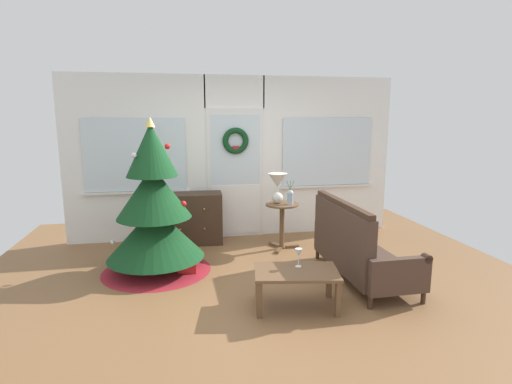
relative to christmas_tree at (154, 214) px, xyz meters
The scene contains 11 objects.
ground_plane 1.58m from the christmas_tree, 30.85° to the right, with size 6.76×6.76×0.00m, color brown.
back_wall_with_door 1.90m from the christmas_tree, 48.78° to the left, with size 5.20×0.19×2.55m.
christmas_tree is the anchor object (origin of this frame).
dresser_cabinet 1.23m from the christmas_tree, 65.47° to the left, with size 0.92×0.47×0.78m.
settee_sofa 2.48m from the christmas_tree, 16.55° to the right, with size 0.74×1.66×0.96m.
side_table 1.87m from the christmas_tree, 17.37° to the left, with size 0.50×0.48×0.68m.
table_lamp 1.82m from the christmas_tree, 19.14° to the left, with size 0.28×0.28×0.44m.
flower_vase 1.94m from the christmas_tree, 14.78° to the left, with size 0.11×0.10×0.35m.
coffee_table 1.98m from the christmas_tree, 41.52° to the right, with size 0.92×0.66×0.39m.
wine_glass 1.92m from the christmas_tree, 38.30° to the right, with size 0.08×0.08×0.20m.
gift_box 0.75m from the christmas_tree, 23.75° to the right, with size 0.22×0.20×0.22m, color red.
Camera 1 is at (-0.87, -4.28, 1.91)m, focal length 28.32 mm.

